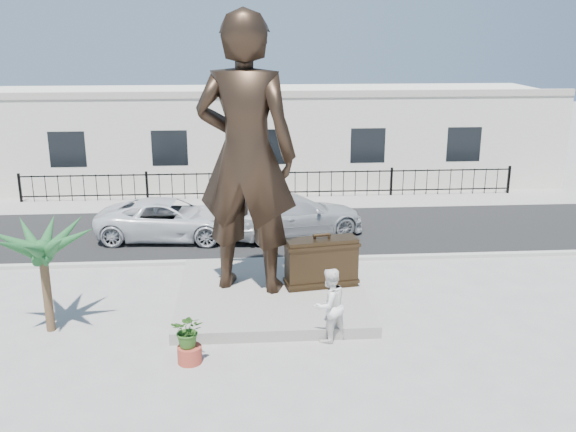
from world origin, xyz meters
name	(u,v)px	position (x,y,z in m)	size (l,w,h in m)	color
ground	(294,322)	(0.00, 0.00, 0.00)	(100.00, 100.00, 0.00)	#9E9991
street	(277,229)	(0.00, 8.00, 0.01)	(40.00, 7.00, 0.01)	black
curb	(283,260)	(0.00, 4.50, 0.06)	(40.00, 0.25, 0.12)	#A5A399
far_sidewalk	(272,202)	(0.00, 12.00, 0.01)	(40.00, 2.50, 0.02)	#9E9991
plinth	(272,294)	(-0.50, 1.50, 0.15)	(5.20, 5.20, 0.30)	gray
fence	(271,185)	(0.00, 12.80, 0.60)	(22.00, 0.10, 1.20)	black
building	(267,135)	(0.00, 17.00, 2.20)	(28.00, 7.00, 4.40)	silver
statue	(246,155)	(-1.15, 1.78, 4.09)	(2.77, 1.82, 7.59)	black
suitcase	(321,262)	(0.93, 1.68, 1.01)	(2.00, 0.64, 1.41)	#2F2213
tourist	(329,305)	(0.78, -1.07, 0.93)	(0.91, 0.71, 1.86)	white
car_white	(169,219)	(-3.93, 7.24, 0.73)	(2.38, 5.15, 1.43)	silver
car_silver	(294,215)	(0.61, 7.32, 0.76)	(2.11, 5.19, 1.51)	#A8ABAD
worker	(257,180)	(-0.65, 12.04, 1.00)	(1.26, 0.73, 1.95)	orange
palm_tree	(51,330)	(-6.18, -0.04, 0.00)	(1.80, 1.80, 3.20)	#1B4A23
planter	(190,354)	(-2.54, -1.93, 0.20)	(0.56, 0.56, 0.40)	#A1392A
shrub	(189,330)	(-2.54, -1.93, 0.81)	(0.74, 0.64, 0.82)	#2E5B1D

